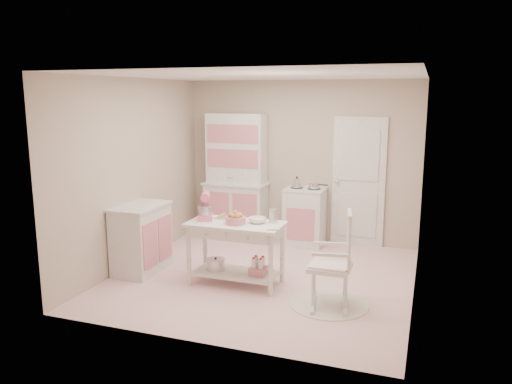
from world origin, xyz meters
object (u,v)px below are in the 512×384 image
base_cabinet (141,238)px  work_table (236,253)px  hutch (236,176)px  stove (305,217)px  rocking_chair (330,258)px  bread_basket (236,220)px  stand_mixer (205,207)px

base_cabinet → work_table: bearing=-0.3°
hutch → stove: hutch is taller
rocking_chair → bread_basket: rocking_chair is taller
base_cabinet → bread_basket: base_cabinet is taller
stove → rocking_chair: size_ratio=0.84×
work_table → bread_basket: bread_basket is taller
base_cabinet → rocking_chair: (2.62, -0.24, 0.09)m
stove → base_cabinet: size_ratio=1.00×
base_cabinet → stand_mixer: stand_mixer is taller
base_cabinet → stand_mixer: (0.96, 0.01, 0.51)m
rocking_chair → stand_mixer: bearing=160.6°
work_table → stand_mixer: size_ratio=3.53×
rocking_chair → stand_mixer: stand_mixer is taller
stove → base_cabinet: 2.64m
stove → bread_basket: size_ratio=3.68×
hutch → stove: 1.33m
stand_mixer → bread_basket: size_ratio=1.36×
rocking_chair → work_table: rocking_chair is taller
hutch → stove: (1.20, -0.05, -0.58)m
stove → stand_mixer: stand_mixer is taller
base_cabinet → stand_mixer: bearing=0.7°
rocking_chair → stand_mixer: 1.73m
rocking_chair → work_table: 1.27m
base_cabinet → work_table: size_ratio=0.77×
stove → stand_mixer: bearing=-113.3°
work_table → hutch: bearing=111.6°
work_table → stand_mixer: stand_mixer is taller
stand_mixer → bread_basket: (0.44, -0.07, -0.12)m
bread_basket → stove: bearing=79.0°
hutch → work_table: bearing=-68.4°
base_cabinet → hutch: bearing=73.5°
stove → work_table: 1.99m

